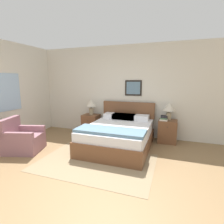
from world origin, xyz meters
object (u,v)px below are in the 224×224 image
at_px(armchair, 23,140).
at_px(table_lamp_by_door, 169,108).
at_px(nightstand_by_door, 167,131).
at_px(nightstand_near_window, 91,124).
at_px(table_lamp_near_window, 91,104).
at_px(bed, 119,134).

height_order(armchair, table_lamp_by_door, table_lamp_by_door).
bearing_deg(armchair, nightstand_by_door, 102.08).
bearing_deg(nightstand_near_window, armchair, -117.87).
xyz_separation_m(nightstand_by_door, table_lamp_near_window, (-2.22, 0.02, 0.62)).
height_order(nightstand_by_door, table_lamp_near_window, table_lamp_near_window).
xyz_separation_m(bed, nightstand_near_window, (-1.11, 0.73, -0.01)).
height_order(nightstand_near_window, table_lamp_near_window, table_lamp_near_window).
relative_size(nightstand_by_door, table_lamp_near_window, 1.30).
bearing_deg(table_lamp_by_door, bed, -146.15).
xyz_separation_m(armchair, table_lamp_by_door, (3.14, 1.74, 0.65)).
bearing_deg(table_lamp_by_door, nightstand_near_window, -179.45).
bearing_deg(bed, nightstand_near_window, 146.71).
xyz_separation_m(bed, table_lamp_by_door, (1.12, 0.75, 0.61)).
bearing_deg(table_lamp_by_door, armchair, -150.98).
bearing_deg(nightstand_by_door, bed, -146.78).
relative_size(armchair, table_lamp_by_door, 1.97).
bearing_deg(armchair, bed, 99.45).
xyz_separation_m(armchair, nightstand_by_door, (3.14, 1.72, 0.03)).
relative_size(nightstand_by_door, table_lamp_by_door, 1.30).
bearing_deg(table_lamp_near_window, armchair, -117.75).
relative_size(armchair, nightstand_by_door, 1.52).
height_order(bed, table_lamp_near_window, table_lamp_near_window).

